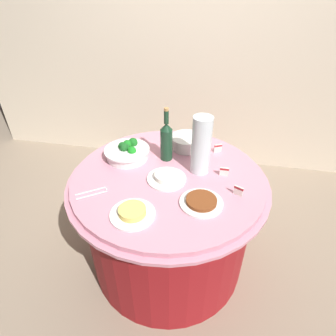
{
  "coord_description": "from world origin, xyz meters",
  "views": [
    {
      "loc": [
        0.24,
        -1.27,
        1.7
      ],
      "look_at": [
        0.0,
        0.0,
        0.79
      ],
      "focal_mm": 30.03,
      "sensor_mm": 36.0,
      "label": 1
    }
  ],
  "objects_px": {
    "broccoli_bowl": "(127,152)",
    "wine_bottle": "(166,140)",
    "plate_stack": "(187,142)",
    "food_plate_stir_fry": "(201,202)",
    "label_placard_mid": "(238,190)",
    "decorative_fruit_vase": "(201,147)",
    "food_plate_noodles": "(132,213)",
    "label_placard_front": "(224,171)",
    "serving_tongs": "(93,193)",
    "label_placard_rear": "(218,148)",
    "food_plate_rice": "(167,177)"
  },
  "relations": [
    {
      "from": "decorative_fruit_vase",
      "to": "food_plate_noodles",
      "type": "height_order",
      "value": "decorative_fruit_vase"
    },
    {
      "from": "plate_stack",
      "to": "food_plate_stir_fry",
      "type": "relative_size",
      "value": 0.95
    },
    {
      "from": "food_plate_stir_fry",
      "to": "label_placard_rear",
      "type": "bearing_deg",
      "value": 83.46
    },
    {
      "from": "broccoli_bowl",
      "to": "label_placard_mid",
      "type": "height_order",
      "value": "broccoli_bowl"
    },
    {
      "from": "label_placard_front",
      "to": "label_placard_mid",
      "type": "bearing_deg",
      "value": -64.09
    },
    {
      "from": "decorative_fruit_vase",
      "to": "label_placard_mid",
      "type": "xyz_separation_m",
      "value": [
        0.22,
        -0.18,
        -0.13
      ]
    },
    {
      "from": "food_plate_stir_fry",
      "to": "food_plate_noodles",
      "type": "height_order",
      "value": "food_plate_noodles"
    },
    {
      "from": "food_plate_stir_fry",
      "to": "serving_tongs",
      "type": "bearing_deg",
      "value": -177.32
    },
    {
      "from": "broccoli_bowl",
      "to": "plate_stack",
      "type": "xyz_separation_m",
      "value": [
        0.35,
        0.19,
        0.0
      ]
    },
    {
      "from": "broccoli_bowl",
      "to": "serving_tongs",
      "type": "distance_m",
      "value": 0.38
    },
    {
      "from": "wine_bottle",
      "to": "serving_tongs",
      "type": "height_order",
      "value": "wine_bottle"
    },
    {
      "from": "label_placard_front",
      "to": "label_placard_mid",
      "type": "xyz_separation_m",
      "value": [
        0.08,
        -0.16,
        0.0
      ]
    },
    {
      "from": "food_plate_rice",
      "to": "food_plate_noodles",
      "type": "height_order",
      "value": "same"
    },
    {
      "from": "decorative_fruit_vase",
      "to": "food_plate_rice",
      "type": "xyz_separation_m",
      "value": [
        -0.17,
        -0.12,
        -0.14
      ]
    },
    {
      "from": "wine_bottle",
      "to": "food_plate_rice",
      "type": "distance_m",
      "value": 0.25
    },
    {
      "from": "broccoli_bowl",
      "to": "food_plate_stir_fry",
      "type": "distance_m",
      "value": 0.6
    },
    {
      "from": "decorative_fruit_vase",
      "to": "food_plate_noodles",
      "type": "distance_m",
      "value": 0.53
    },
    {
      "from": "decorative_fruit_vase",
      "to": "food_plate_rice",
      "type": "distance_m",
      "value": 0.26
    },
    {
      "from": "food_plate_rice",
      "to": "food_plate_stir_fry",
      "type": "distance_m",
      "value": 0.26
    },
    {
      "from": "decorative_fruit_vase",
      "to": "label_placard_front",
      "type": "distance_m",
      "value": 0.19
    },
    {
      "from": "broccoli_bowl",
      "to": "plate_stack",
      "type": "height_order",
      "value": "broccoli_bowl"
    },
    {
      "from": "wine_bottle",
      "to": "label_placard_front",
      "type": "bearing_deg",
      "value": -17.92
    },
    {
      "from": "food_plate_rice",
      "to": "wine_bottle",
      "type": "bearing_deg",
      "value": 101.28
    },
    {
      "from": "label_placard_front",
      "to": "label_placard_rear",
      "type": "distance_m",
      "value": 0.26
    },
    {
      "from": "serving_tongs",
      "to": "label_placard_rear",
      "type": "bearing_deg",
      "value": 40.78
    },
    {
      "from": "plate_stack",
      "to": "label_placard_mid",
      "type": "bearing_deg",
      "value": -52.73
    },
    {
      "from": "broccoli_bowl",
      "to": "wine_bottle",
      "type": "xyz_separation_m",
      "value": [
        0.24,
        0.03,
        0.09
      ]
    },
    {
      "from": "broccoli_bowl",
      "to": "label_placard_mid",
      "type": "xyz_separation_m",
      "value": [
        0.67,
        -0.24,
        -0.01
      ]
    },
    {
      "from": "plate_stack",
      "to": "serving_tongs",
      "type": "relative_size",
      "value": 1.34
    },
    {
      "from": "decorative_fruit_vase",
      "to": "food_plate_noodles",
      "type": "relative_size",
      "value": 1.55
    },
    {
      "from": "food_plate_rice",
      "to": "serving_tongs",
      "type": "bearing_deg",
      "value": -152.25
    },
    {
      "from": "food_plate_stir_fry",
      "to": "label_placard_mid",
      "type": "bearing_deg",
      "value": 29.61
    },
    {
      "from": "serving_tongs",
      "to": "food_plate_rice",
      "type": "xyz_separation_m",
      "value": [
        0.36,
        0.19,
        0.01
      ]
    },
    {
      "from": "decorative_fruit_vase",
      "to": "food_plate_rice",
      "type": "bearing_deg",
      "value": -144.18
    },
    {
      "from": "serving_tongs",
      "to": "food_plate_noodles",
      "type": "relative_size",
      "value": 0.71
    },
    {
      "from": "serving_tongs",
      "to": "label_placard_mid",
      "type": "height_order",
      "value": "label_placard_mid"
    },
    {
      "from": "wine_bottle",
      "to": "serving_tongs",
      "type": "bearing_deg",
      "value": -128.23
    },
    {
      "from": "plate_stack",
      "to": "wine_bottle",
      "type": "bearing_deg",
      "value": -123.65
    },
    {
      "from": "food_plate_rice",
      "to": "label_placard_rear",
      "type": "bearing_deg",
      "value": 52.76
    },
    {
      "from": "food_plate_rice",
      "to": "label_placard_mid",
      "type": "bearing_deg",
      "value": -8.71
    },
    {
      "from": "decorative_fruit_vase",
      "to": "serving_tongs",
      "type": "distance_m",
      "value": 0.64
    },
    {
      "from": "wine_bottle",
      "to": "label_placard_rear",
      "type": "height_order",
      "value": "wine_bottle"
    },
    {
      "from": "food_plate_rice",
      "to": "label_placard_front",
      "type": "bearing_deg",
      "value": 17.47
    },
    {
      "from": "plate_stack",
      "to": "decorative_fruit_vase",
      "type": "distance_m",
      "value": 0.3
    },
    {
      "from": "broccoli_bowl",
      "to": "decorative_fruit_vase",
      "type": "xyz_separation_m",
      "value": [
        0.46,
        -0.06,
        0.12
      ]
    },
    {
      "from": "broccoli_bowl",
      "to": "decorative_fruit_vase",
      "type": "relative_size",
      "value": 0.82
    },
    {
      "from": "plate_stack",
      "to": "food_plate_rice",
      "type": "distance_m",
      "value": 0.38
    },
    {
      "from": "wine_bottle",
      "to": "food_plate_noodles",
      "type": "xyz_separation_m",
      "value": [
        -0.06,
        -0.52,
        -0.11
      ]
    },
    {
      "from": "food_plate_rice",
      "to": "food_plate_noodles",
      "type": "distance_m",
      "value": 0.32
    },
    {
      "from": "label_placard_front",
      "to": "serving_tongs",
      "type": "bearing_deg",
      "value": -156.84
    }
  ]
}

